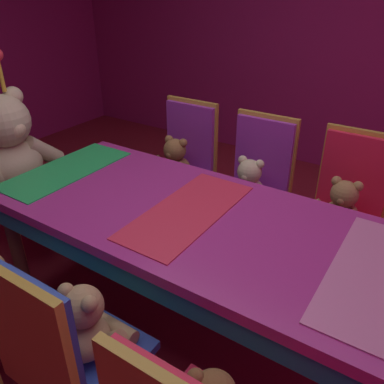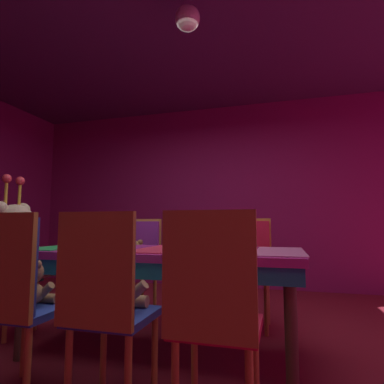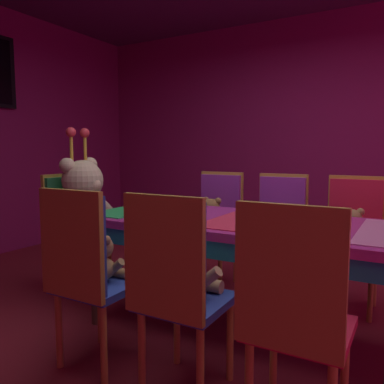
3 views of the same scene
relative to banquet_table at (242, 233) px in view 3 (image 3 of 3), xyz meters
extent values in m
plane|color=maroon|center=(0.00, 0.00, -0.65)|extent=(7.90, 7.90, 0.00)
cube|color=#8C1959|center=(2.60, 0.00, 0.75)|extent=(0.12, 6.40, 2.80)
cube|color=#B22D8C|center=(0.00, 0.00, 0.06)|extent=(0.90, 2.00, 0.05)
cube|color=teal|center=(0.00, 0.00, -0.01)|extent=(0.88, 1.96, 0.10)
cylinder|color=#4C3826|center=(0.38, 0.90, -0.31)|extent=(0.07, 0.07, 0.69)
cylinder|color=#4C3826|center=(-0.38, 0.90, -0.31)|extent=(0.07, 0.07, 0.69)
cube|color=#E52D4C|center=(0.00, 0.00, 0.09)|extent=(0.77, 0.32, 0.01)
cube|color=green|center=(0.00, 0.85, 0.09)|extent=(0.77, 0.32, 0.01)
cube|color=red|center=(-0.72, -0.56, -0.21)|extent=(0.40, 0.40, 0.04)
cube|color=red|center=(-0.90, -0.56, 0.06)|extent=(0.05, 0.38, 0.50)
cube|color=gold|center=(-0.92, -0.56, 0.06)|extent=(0.03, 0.41, 0.55)
cylinder|color=gold|center=(-0.56, -0.40, -0.44)|extent=(0.04, 0.04, 0.42)
cylinder|color=gold|center=(-0.56, -0.72, -0.44)|extent=(0.04, 0.04, 0.42)
ellipsoid|color=brown|center=(-0.72, -0.56, -0.11)|extent=(0.17, 0.17, 0.14)
sphere|color=brown|center=(-0.70, -0.56, 0.01)|extent=(0.14, 0.14, 0.14)
sphere|color=#99663C|center=(-0.65, -0.56, 0.00)|extent=(0.05, 0.05, 0.05)
sphere|color=brown|center=(-0.72, -0.51, 0.06)|extent=(0.05, 0.05, 0.05)
sphere|color=brown|center=(-0.72, -0.61, 0.06)|extent=(0.05, 0.05, 0.05)
cylinder|color=brown|center=(-0.68, -0.47, -0.10)|extent=(0.05, 0.12, 0.12)
cylinder|color=brown|center=(-0.68, -0.65, -0.10)|extent=(0.05, 0.12, 0.12)
cylinder|color=brown|center=(-0.60, -0.51, -0.16)|extent=(0.06, 0.13, 0.06)
cylinder|color=brown|center=(-0.60, -0.61, -0.16)|extent=(0.06, 0.13, 0.06)
cube|color=#2D47B2|center=(-0.70, 0.00, -0.21)|extent=(0.40, 0.40, 0.04)
cube|color=#2D47B2|center=(-0.88, 0.00, 0.06)|extent=(0.05, 0.38, 0.50)
cube|color=gold|center=(-0.90, 0.00, 0.06)|extent=(0.03, 0.41, 0.55)
cylinder|color=gold|center=(-0.54, 0.16, -0.44)|extent=(0.04, 0.04, 0.42)
cylinder|color=gold|center=(-0.54, -0.16, -0.44)|extent=(0.04, 0.04, 0.42)
cylinder|color=gold|center=(-0.86, 0.16, -0.44)|extent=(0.04, 0.04, 0.42)
cylinder|color=gold|center=(-0.86, -0.16, -0.44)|extent=(0.04, 0.04, 0.42)
ellipsoid|color=tan|center=(-0.70, 0.00, -0.11)|extent=(0.20, 0.20, 0.16)
sphere|color=tan|center=(-0.68, 0.00, 0.04)|extent=(0.16, 0.16, 0.16)
sphere|color=tan|center=(-0.63, 0.00, 0.02)|extent=(0.06, 0.06, 0.06)
sphere|color=tan|center=(-0.70, 0.05, 0.10)|extent=(0.06, 0.06, 0.06)
sphere|color=tan|center=(-0.70, -0.06, 0.10)|extent=(0.06, 0.06, 0.06)
cylinder|color=tan|center=(-0.66, 0.09, -0.09)|extent=(0.05, 0.14, 0.13)
cylinder|color=tan|center=(-0.66, -0.10, -0.09)|extent=(0.05, 0.14, 0.13)
cylinder|color=tan|center=(-0.57, 0.05, -0.16)|extent=(0.07, 0.15, 0.07)
cylinder|color=tan|center=(-0.57, -0.06, -0.16)|extent=(0.07, 0.15, 0.07)
cube|color=#2D47B2|center=(-0.73, 0.53, -0.21)|extent=(0.40, 0.40, 0.04)
cube|color=#2D47B2|center=(-0.91, 0.53, 0.06)|extent=(0.05, 0.38, 0.50)
cube|color=gold|center=(-0.93, 0.53, 0.06)|extent=(0.03, 0.41, 0.55)
cylinder|color=gold|center=(-0.57, 0.69, -0.44)|extent=(0.04, 0.04, 0.42)
cylinder|color=gold|center=(-0.57, 0.37, -0.44)|extent=(0.04, 0.04, 0.42)
cylinder|color=gold|center=(-0.89, 0.69, -0.44)|extent=(0.04, 0.04, 0.42)
cylinder|color=gold|center=(-0.89, 0.37, -0.44)|extent=(0.04, 0.04, 0.42)
ellipsoid|color=#9E7247|center=(-0.73, 0.53, -0.12)|extent=(0.16, 0.16, 0.13)
sphere|color=#9E7247|center=(-0.72, 0.53, 0.00)|extent=(0.13, 0.13, 0.13)
sphere|color=tan|center=(-0.67, 0.53, -0.01)|extent=(0.05, 0.05, 0.05)
sphere|color=#9E7247|center=(-0.73, 0.58, 0.05)|extent=(0.05, 0.05, 0.05)
sphere|color=#9E7247|center=(-0.73, 0.48, 0.05)|extent=(0.05, 0.05, 0.05)
cylinder|color=#9E7247|center=(-0.70, 0.61, -0.11)|extent=(0.05, 0.11, 0.11)
cylinder|color=#9E7247|center=(-0.70, 0.45, -0.11)|extent=(0.05, 0.11, 0.11)
cylinder|color=#9E7247|center=(-0.62, 0.57, -0.16)|extent=(0.06, 0.12, 0.06)
cylinder|color=#9E7247|center=(-0.62, 0.49, -0.16)|extent=(0.06, 0.12, 0.06)
cube|color=red|center=(0.72, -0.56, -0.21)|extent=(0.40, 0.40, 0.04)
cube|color=red|center=(0.90, -0.56, 0.06)|extent=(0.05, 0.38, 0.50)
cube|color=gold|center=(0.92, -0.56, 0.06)|extent=(0.03, 0.41, 0.55)
cylinder|color=gold|center=(0.88, -0.40, -0.44)|extent=(0.04, 0.04, 0.42)
cylinder|color=gold|center=(0.88, -0.72, -0.44)|extent=(0.04, 0.04, 0.42)
cylinder|color=gold|center=(0.56, -0.40, -0.44)|extent=(0.04, 0.04, 0.42)
cylinder|color=gold|center=(0.56, -0.72, -0.44)|extent=(0.04, 0.04, 0.42)
ellipsoid|color=#9E7247|center=(0.72, -0.56, -0.11)|extent=(0.19, 0.19, 0.15)
sphere|color=#9E7247|center=(0.71, -0.56, 0.03)|extent=(0.15, 0.15, 0.15)
sphere|color=tan|center=(0.65, -0.56, 0.02)|extent=(0.06, 0.06, 0.06)
sphere|color=#9E7247|center=(0.72, -0.62, 0.09)|extent=(0.06, 0.06, 0.06)
sphere|color=#9E7247|center=(0.72, -0.51, 0.09)|extent=(0.06, 0.06, 0.06)
cylinder|color=#9E7247|center=(0.68, -0.66, -0.09)|extent=(0.05, 0.13, 0.13)
cylinder|color=#9E7247|center=(0.68, -0.47, -0.09)|extent=(0.05, 0.13, 0.13)
cylinder|color=#9E7247|center=(0.60, -0.61, -0.16)|extent=(0.06, 0.14, 0.06)
cylinder|color=#9E7247|center=(0.60, -0.51, -0.16)|extent=(0.06, 0.14, 0.06)
cube|color=purple|center=(0.70, 0.00, -0.21)|extent=(0.40, 0.40, 0.04)
cube|color=purple|center=(0.88, 0.00, 0.06)|extent=(0.05, 0.38, 0.50)
cube|color=gold|center=(0.90, 0.00, 0.06)|extent=(0.03, 0.41, 0.55)
cylinder|color=gold|center=(0.86, 0.16, -0.44)|extent=(0.04, 0.04, 0.42)
cylinder|color=gold|center=(0.86, -0.16, -0.44)|extent=(0.04, 0.04, 0.42)
cylinder|color=gold|center=(0.54, 0.16, -0.44)|extent=(0.04, 0.04, 0.42)
cylinder|color=gold|center=(0.54, -0.16, -0.44)|extent=(0.04, 0.04, 0.42)
ellipsoid|color=beige|center=(0.70, 0.00, -0.11)|extent=(0.19, 0.19, 0.15)
sphere|color=beige|center=(0.68, 0.00, 0.03)|extent=(0.15, 0.15, 0.15)
sphere|color=#FDDCAD|center=(0.63, 0.00, 0.02)|extent=(0.06, 0.06, 0.06)
sphere|color=beige|center=(0.70, -0.05, 0.09)|extent=(0.06, 0.06, 0.06)
sphere|color=beige|center=(0.70, 0.06, 0.09)|extent=(0.06, 0.06, 0.06)
cylinder|color=beige|center=(0.66, -0.09, -0.09)|extent=(0.05, 0.13, 0.13)
cylinder|color=beige|center=(0.66, 0.10, -0.09)|extent=(0.05, 0.13, 0.13)
cylinder|color=beige|center=(0.57, -0.05, -0.16)|extent=(0.06, 0.14, 0.06)
cylinder|color=beige|center=(0.57, 0.05, -0.16)|extent=(0.06, 0.14, 0.06)
cube|color=purple|center=(0.71, 0.57, -0.21)|extent=(0.40, 0.40, 0.04)
cube|color=purple|center=(0.89, 0.57, 0.06)|extent=(0.05, 0.38, 0.50)
cube|color=gold|center=(0.91, 0.57, 0.06)|extent=(0.03, 0.41, 0.55)
cylinder|color=gold|center=(0.87, 0.73, -0.44)|extent=(0.04, 0.04, 0.42)
cylinder|color=gold|center=(0.87, 0.41, -0.44)|extent=(0.04, 0.04, 0.42)
cylinder|color=gold|center=(0.55, 0.73, -0.44)|extent=(0.04, 0.04, 0.42)
cylinder|color=gold|center=(0.55, 0.41, -0.44)|extent=(0.04, 0.04, 0.42)
ellipsoid|color=olive|center=(0.71, 0.57, -0.11)|extent=(0.20, 0.20, 0.16)
sphere|color=olive|center=(0.69, 0.57, 0.04)|extent=(0.16, 0.16, 0.16)
sphere|color=#AE7747|center=(0.64, 0.57, 0.02)|extent=(0.06, 0.06, 0.06)
sphere|color=olive|center=(0.71, 0.51, 0.09)|extent=(0.06, 0.06, 0.06)
sphere|color=olive|center=(0.71, 0.63, 0.09)|extent=(0.06, 0.06, 0.06)
cylinder|color=olive|center=(0.67, 0.48, -0.09)|extent=(0.05, 0.14, 0.13)
cylinder|color=olive|center=(0.67, 0.67, -0.09)|extent=(0.05, 0.14, 0.13)
cylinder|color=olive|center=(0.58, 0.52, -0.16)|extent=(0.07, 0.15, 0.07)
cylinder|color=olive|center=(0.58, 0.62, -0.16)|extent=(0.07, 0.15, 0.07)
cube|color=#268C4C|center=(0.00, 1.42, -0.21)|extent=(0.40, 0.40, 0.04)
cube|color=#268C4C|center=(0.00, 1.60, 0.06)|extent=(0.38, 0.05, 0.50)
cube|color=gold|center=(0.00, 1.62, 0.06)|extent=(0.41, 0.03, 0.55)
cylinder|color=gold|center=(0.16, 1.58, -0.44)|extent=(0.04, 0.04, 0.42)
cylinder|color=gold|center=(0.16, 1.26, -0.44)|extent=(0.04, 0.04, 0.42)
cylinder|color=gold|center=(-0.16, 1.58, -0.44)|extent=(0.04, 0.04, 0.42)
cylinder|color=gold|center=(-0.16, 1.26, -0.44)|extent=(0.04, 0.04, 0.42)
ellipsoid|color=beige|center=(0.00, 1.42, -0.01)|extent=(0.41, 0.41, 0.33)
sphere|color=beige|center=(0.00, 1.38, 0.29)|extent=(0.33, 0.33, 0.33)
sphere|color=#FDDCAD|center=(0.00, 1.27, 0.26)|extent=(0.12, 0.12, 0.12)
sphere|color=beige|center=(0.12, 1.42, 0.41)|extent=(0.12, 0.12, 0.12)
sphere|color=beige|center=(-0.12, 1.42, 0.41)|extent=(0.12, 0.12, 0.12)
cylinder|color=beige|center=(0.21, 1.34, 0.02)|extent=(0.29, 0.11, 0.27)
cylinder|color=beige|center=(-0.21, 1.34, 0.02)|extent=(0.29, 0.11, 0.27)
cylinder|color=beige|center=(0.11, 1.15, -0.12)|extent=(0.31, 0.14, 0.14)
cylinder|color=beige|center=(-0.11, 1.15, -0.12)|extent=(0.31, 0.14, 0.14)
cylinder|color=gold|center=(0.07, 1.42, 0.56)|extent=(0.03, 0.03, 0.22)
sphere|color=#E5333F|center=(0.07, 1.42, 0.67)|extent=(0.08, 0.08, 0.08)
cylinder|color=gold|center=(-0.07, 1.42, 0.56)|extent=(0.03, 0.03, 0.22)
sphere|color=#E5333F|center=(-0.07, 1.42, 0.67)|extent=(0.08, 0.08, 0.08)
camera|label=1|loc=(-1.34, -0.91, 1.07)|focal=37.05mm
camera|label=2|loc=(-2.26, -0.86, 0.27)|focal=29.60mm
camera|label=3|loc=(-2.28, -0.94, 0.52)|focal=36.42mm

